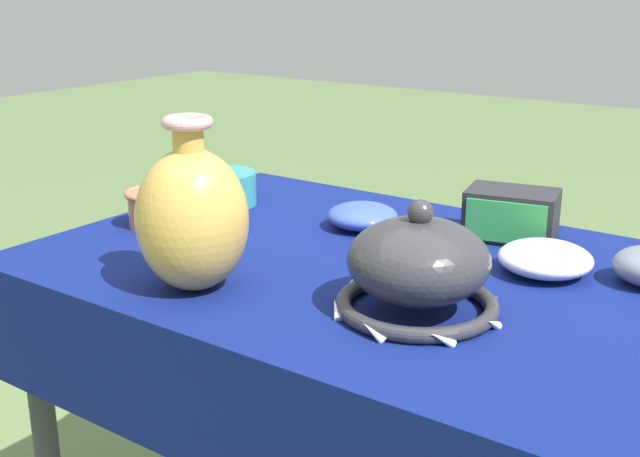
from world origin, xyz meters
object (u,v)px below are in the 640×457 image
(mosaic_tile_box, at_px, (511,214))
(bowl_shallow_porcelain, at_px, (545,259))
(vase_tall_bulbous, at_px, (192,217))
(pot_squat_teal, at_px, (223,188))
(bowl_shallow_cobalt, at_px, (362,216))
(cup_wide_terracotta, at_px, (153,207))
(vase_dome_bell, at_px, (418,269))

(mosaic_tile_box, distance_m, bowl_shallow_porcelain, 0.18)
(vase_tall_bulbous, height_order, pot_squat_teal, vase_tall_bulbous)
(bowl_shallow_porcelain, xyz_separation_m, bowl_shallow_cobalt, (-0.36, 0.04, -0.00))
(vase_tall_bulbous, relative_size, mosaic_tile_box, 1.49)
(vase_tall_bulbous, relative_size, pot_squat_teal, 1.88)
(pot_squat_teal, distance_m, cup_wide_terracotta, 0.19)
(vase_dome_bell, relative_size, bowl_shallow_cobalt, 1.84)
(vase_tall_bulbous, xyz_separation_m, pot_squat_teal, (-0.28, 0.37, -0.08))
(cup_wide_terracotta, bearing_deg, vase_dome_bell, -6.60)
(vase_dome_bell, relative_size, pot_squat_teal, 1.74)
(bowl_shallow_porcelain, relative_size, pot_squat_teal, 1.06)
(pot_squat_teal, bearing_deg, mosaic_tile_box, 12.74)
(bowl_shallow_cobalt, height_order, pot_squat_teal, pot_squat_teal)
(vase_dome_bell, distance_m, pot_squat_teal, 0.65)
(vase_tall_bulbous, distance_m, mosaic_tile_box, 0.58)
(vase_dome_bell, xyz_separation_m, pot_squat_teal, (-0.59, 0.26, -0.03))
(vase_tall_bulbous, height_order, mosaic_tile_box, vase_tall_bulbous)
(bowl_shallow_cobalt, distance_m, cup_wide_terracotta, 0.39)
(mosaic_tile_box, bearing_deg, bowl_shallow_porcelain, -62.20)
(bowl_shallow_porcelain, relative_size, bowl_shallow_cobalt, 1.12)
(bowl_shallow_porcelain, relative_size, cup_wide_terracotta, 1.41)
(mosaic_tile_box, height_order, cup_wide_terracotta, mosaic_tile_box)
(bowl_shallow_cobalt, height_order, cup_wide_terracotta, cup_wide_terracotta)
(bowl_shallow_cobalt, xyz_separation_m, pot_squat_teal, (-0.32, -0.03, 0.01))
(pot_squat_teal, relative_size, cup_wide_terracotta, 1.33)
(vase_dome_bell, bearing_deg, vase_tall_bulbous, -160.13)
(mosaic_tile_box, xyz_separation_m, bowl_shallow_porcelain, (0.12, -0.14, -0.02))
(mosaic_tile_box, bearing_deg, vase_tall_bulbous, -132.09)
(vase_tall_bulbous, bearing_deg, bowl_shallow_cobalt, 83.89)
(cup_wide_terracotta, bearing_deg, bowl_shallow_porcelain, 14.64)
(vase_dome_bell, relative_size, cup_wide_terracotta, 2.31)
(vase_tall_bulbous, bearing_deg, pot_squat_teal, 126.87)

